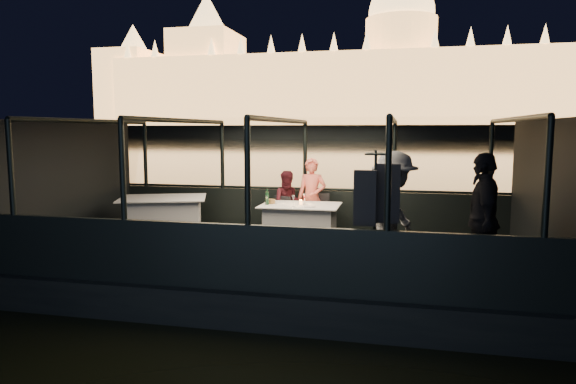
% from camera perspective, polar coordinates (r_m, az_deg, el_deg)
% --- Properties ---
extents(river_water, '(500.00, 500.00, 0.00)m').
position_cam_1_polar(river_water, '(88.43, 11.47, 5.08)').
color(river_water, black).
rests_on(river_water, ground).
extents(boat_hull, '(8.60, 4.40, 1.00)m').
position_cam_1_polar(boat_hull, '(9.00, -0.57, -10.15)').
color(boat_hull, black).
rests_on(boat_hull, river_water).
extents(boat_deck, '(8.00, 4.00, 0.04)m').
position_cam_1_polar(boat_deck, '(8.87, -0.57, -7.18)').
color(boat_deck, black).
rests_on(boat_deck, boat_hull).
extents(gunwale_port, '(8.00, 0.08, 0.90)m').
position_cam_1_polar(gunwale_port, '(10.70, 1.89, -2.18)').
color(gunwale_port, black).
rests_on(gunwale_port, boat_deck).
extents(gunwale_starboard, '(8.00, 0.08, 0.90)m').
position_cam_1_polar(gunwale_starboard, '(6.88, -4.43, -7.33)').
color(gunwale_starboard, black).
rests_on(gunwale_starboard, boat_deck).
extents(cabin_glass_port, '(8.00, 0.02, 1.40)m').
position_cam_1_polar(cabin_glass_port, '(10.57, 1.91, 3.98)').
color(cabin_glass_port, '#99B2B2').
rests_on(cabin_glass_port, gunwale_port).
extents(cabin_glass_starboard, '(8.00, 0.02, 1.40)m').
position_cam_1_polar(cabin_glass_starboard, '(6.70, -4.53, 2.26)').
color(cabin_glass_starboard, '#99B2B2').
rests_on(cabin_glass_starboard, gunwale_starboard).
extents(cabin_roof_glass, '(8.00, 4.00, 0.02)m').
position_cam_1_polar(cabin_roof_glass, '(8.61, -0.59, 7.97)').
color(cabin_roof_glass, '#99B2B2').
rests_on(cabin_roof_glass, boat_deck).
extents(end_wall_fore, '(0.02, 4.00, 2.30)m').
position_cam_1_polar(end_wall_fore, '(10.34, -22.71, 0.88)').
color(end_wall_fore, black).
rests_on(end_wall_fore, boat_deck).
extents(end_wall_aft, '(0.02, 4.00, 2.30)m').
position_cam_1_polar(end_wall_aft, '(8.67, 26.10, -0.36)').
color(end_wall_aft, black).
rests_on(end_wall_aft, boat_deck).
extents(canopy_ribs, '(8.00, 4.00, 2.30)m').
position_cam_1_polar(canopy_ribs, '(8.66, -0.58, 0.35)').
color(canopy_ribs, black).
rests_on(canopy_ribs, boat_deck).
extents(embankment, '(400.00, 140.00, 6.00)m').
position_cam_1_polar(embankment, '(218.39, 12.27, 6.34)').
color(embankment, '#423D33').
rests_on(embankment, ground).
extents(parliament_building, '(220.00, 32.00, 60.00)m').
position_cam_1_polar(parliament_building, '(185.27, 12.39, 14.95)').
color(parliament_building, '#F2D18C').
rests_on(parliament_building, embankment).
extents(dining_table_central, '(1.46, 1.07, 0.77)m').
position_cam_1_polar(dining_table_central, '(9.56, 1.38, -3.67)').
color(dining_table_central, white).
rests_on(dining_table_central, boat_deck).
extents(dining_table_aft, '(1.92, 1.65, 0.86)m').
position_cam_1_polar(dining_table_aft, '(10.20, -13.67, -3.19)').
color(dining_table_aft, white).
rests_on(dining_table_aft, boat_deck).
extents(chair_port_left, '(0.50, 0.50, 0.82)m').
position_cam_1_polar(chair_port_left, '(10.08, -0.85, -2.74)').
color(chair_port_left, black).
rests_on(chair_port_left, boat_deck).
extents(chair_port_right, '(0.42, 0.42, 0.88)m').
position_cam_1_polar(chair_port_right, '(10.08, 3.33, -2.75)').
color(chair_port_right, black).
rests_on(chair_port_right, boat_deck).
extents(coat_stand, '(0.55, 0.46, 1.88)m').
position_cam_1_polar(coat_stand, '(6.92, 9.58, -3.51)').
color(coat_stand, black).
rests_on(coat_stand, boat_deck).
extents(person_woman_coral, '(0.59, 0.41, 1.59)m').
position_cam_1_polar(person_woman_coral, '(10.19, 2.66, -0.93)').
color(person_woman_coral, '#EB6955').
rests_on(person_woman_coral, boat_deck).
extents(person_man_maroon, '(0.75, 0.65, 1.33)m').
position_cam_1_polar(person_man_maroon, '(10.27, 0.06, -0.86)').
color(person_man_maroon, '#3D1118').
rests_on(person_man_maroon, boat_deck).
extents(passenger_stripe, '(1.01, 1.35, 1.85)m').
position_cam_1_polar(passenger_stripe, '(7.51, 11.61, -3.13)').
color(passenger_stripe, silver).
rests_on(passenger_stripe, boat_deck).
extents(passenger_dark, '(0.50, 1.11, 1.85)m').
position_cam_1_polar(passenger_dark, '(7.47, 20.79, -3.49)').
color(passenger_dark, black).
rests_on(passenger_dark, boat_deck).
extents(wine_bottle, '(0.08, 0.08, 0.30)m').
position_cam_1_polar(wine_bottle, '(9.48, -2.34, -0.52)').
color(wine_bottle, '#153B1E').
rests_on(wine_bottle, dining_table_central).
extents(bread_basket, '(0.24, 0.24, 0.08)m').
position_cam_1_polar(bread_basket, '(9.65, -1.98, -1.05)').
color(bread_basket, olive).
rests_on(bread_basket, dining_table_central).
extents(amber_candle, '(0.07, 0.07, 0.08)m').
position_cam_1_polar(amber_candle, '(9.52, 1.44, -1.15)').
color(amber_candle, orange).
rests_on(amber_candle, dining_table_central).
extents(plate_near, '(0.26, 0.26, 0.01)m').
position_cam_1_polar(plate_near, '(9.23, 2.38, -1.61)').
color(plate_near, silver).
rests_on(plate_near, dining_table_central).
extents(plate_far, '(0.34, 0.34, 0.02)m').
position_cam_1_polar(plate_far, '(9.73, -1.07, -1.17)').
color(plate_far, silver).
rests_on(plate_far, dining_table_central).
extents(wine_glass_white, '(0.07, 0.07, 0.17)m').
position_cam_1_polar(wine_glass_white, '(9.45, -2.39, -0.88)').
color(wine_glass_white, white).
rests_on(wine_glass_white, dining_table_central).
extents(wine_glass_red, '(0.08, 0.08, 0.19)m').
position_cam_1_polar(wine_glass_red, '(9.57, 1.86, -0.78)').
color(wine_glass_red, silver).
rests_on(wine_glass_red, dining_table_central).
extents(wine_glass_empty, '(0.07, 0.07, 0.20)m').
position_cam_1_polar(wine_glass_empty, '(9.23, 0.59, -1.06)').
color(wine_glass_empty, white).
rests_on(wine_glass_empty, dining_table_central).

